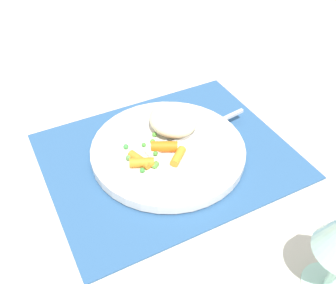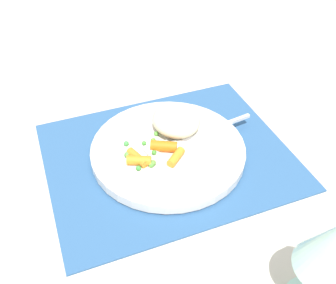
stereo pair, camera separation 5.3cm
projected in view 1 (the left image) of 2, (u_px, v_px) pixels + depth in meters
The scene contains 7 objects.
ground_plane at pixel (168, 156), 0.66m from camera, with size 2.40×2.40×0.00m, color beige.
placemat at pixel (168, 155), 0.66m from camera, with size 0.40×0.33×0.01m, color #2D5684.
plate at pixel (168, 150), 0.65m from camera, with size 0.26×0.26×0.02m, color silver.
rice_mound at pixel (173, 120), 0.67m from camera, with size 0.08×0.09×0.04m, color beige.
carrot_portion at pixel (156, 155), 0.62m from camera, with size 0.09×0.06×0.02m.
pea_scatter at pixel (147, 153), 0.63m from camera, with size 0.08×0.08×0.01m.
fork at pixel (188, 136), 0.67m from camera, with size 0.21×0.04×0.01m.
Camera 1 is at (0.22, 0.43, 0.46)m, focal length 41.72 mm.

